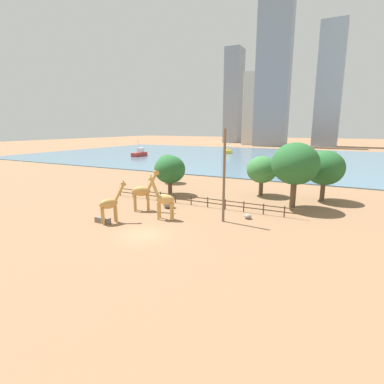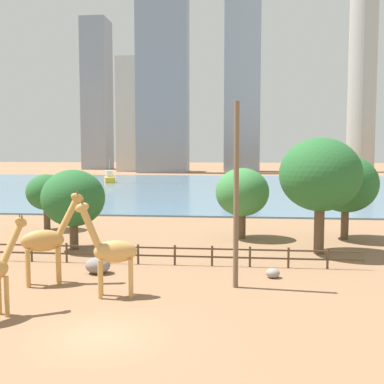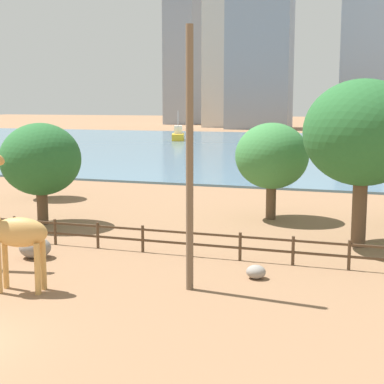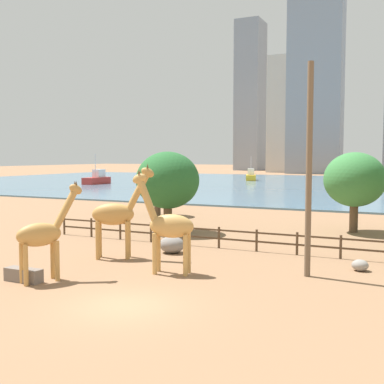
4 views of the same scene
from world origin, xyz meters
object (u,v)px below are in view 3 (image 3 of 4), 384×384
(boulder_by_pole, at_px, (35,248))
(tree_center_broad, at_px, (272,156))
(boulder_near_fence, at_px, (256,272))
(tree_right_tall, at_px, (363,133))
(tree_right_small, at_px, (38,152))
(tree_left_small, at_px, (41,160))
(giraffe_young, at_px, (15,232))
(boat_ferry, at_px, (178,135))
(utility_pole, at_px, (190,161))

(boulder_by_pole, bearing_deg, tree_center_broad, 55.52)
(boulder_near_fence, distance_m, tree_right_tall, 9.46)
(tree_right_tall, height_order, tree_right_small, tree_right_tall)
(tree_left_small, bearing_deg, boulder_near_fence, -24.87)
(boulder_by_pole, distance_m, tree_right_tall, 16.44)
(giraffe_young, relative_size, tree_left_small, 0.83)
(boulder_by_pole, bearing_deg, tree_right_small, 122.19)
(tree_right_small, xyz_separation_m, boat_ferry, (-11.94, 63.48, -2.37))
(tree_center_broad, xyz_separation_m, tree_left_small, (-12.37, -5.78, -0.05))
(tree_right_tall, relative_size, boat_ferry, 1.30)
(boulder_near_fence, relative_size, tree_right_small, 0.16)
(utility_pole, bearing_deg, tree_center_broad, 88.74)
(tree_left_small, bearing_deg, boat_ferry, 103.69)
(tree_left_small, xyz_separation_m, boat_ferry, (-17.48, 71.74, -2.71))
(utility_pole, height_order, boulder_near_fence, utility_pole)
(utility_pole, bearing_deg, giraffe_young, -159.57)
(tree_left_small, height_order, boat_ferry, tree_left_small)
(giraffe_young, bearing_deg, boulder_near_fence, -163.82)
(giraffe_young, distance_m, tree_left_small, 12.59)
(boat_ferry, bearing_deg, utility_pole, 1.63)
(boulder_near_fence, height_order, boulder_by_pole, boulder_by_pole)
(tree_center_broad, distance_m, tree_left_small, 13.65)
(giraffe_young, height_order, utility_pole, utility_pole)
(boulder_near_fence, height_order, boat_ferry, boat_ferry)
(utility_pole, xyz_separation_m, tree_right_small, (-17.59, 16.98, -1.46))
(tree_right_tall, relative_size, tree_right_small, 1.59)
(boulder_by_pole, height_order, tree_left_small, tree_left_small)
(tree_center_broad, bearing_deg, tree_right_small, 172.12)
(boulder_near_fence, bearing_deg, tree_center_broad, 98.25)
(tree_center_broad, xyz_separation_m, tree_right_small, (-17.91, 2.48, -0.39))
(utility_pole, relative_size, boulder_by_pole, 6.59)
(utility_pole, bearing_deg, tree_right_tall, 57.64)
(tree_left_small, distance_m, boat_ferry, 73.89)
(boulder_by_pole, bearing_deg, utility_pole, -14.21)
(utility_pole, height_order, tree_center_broad, utility_pole)
(tree_left_small, bearing_deg, tree_center_broad, 25.03)
(giraffe_young, distance_m, utility_pole, 7.04)
(boulder_by_pole, relative_size, tree_right_tall, 0.18)
(giraffe_young, height_order, tree_left_small, tree_left_small)
(giraffe_young, bearing_deg, tree_right_small, -71.39)
(boulder_near_fence, distance_m, boulder_by_pole, 10.32)
(boat_ferry, bearing_deg, giraffe_young, -2.72)
(giraffe_young, xyz_separation_m, boulder_by_pole, (-2.09, 4.36, -1.82))
(tree_center_broad, distance_m, boat_ferry, 72.45)
(boulder_by_pole, bearing_deg, giraffe_young, -64.39)
(tree_right_tall, bearing_deg, tree_right_small, 161.30)
(tree_right_small, bearing_deg, giraffe_young, -59.23)
(utility_pole, relative_size, tree_left_small, 1.67)
(tree_center_broad, bearing_deg, boulder_near_fence, -81.75)
(tree_center_broad, height_order, tree_left_small, tree_left_small)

